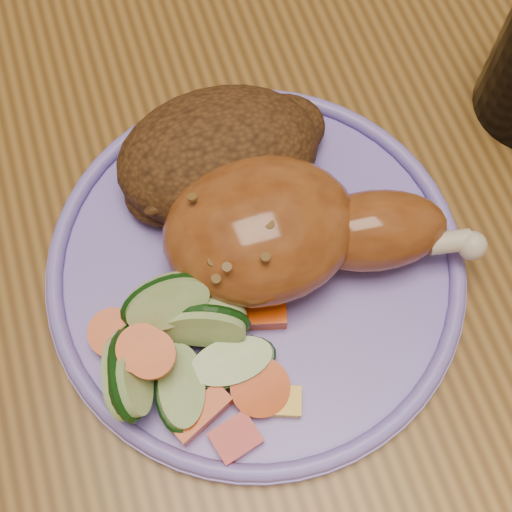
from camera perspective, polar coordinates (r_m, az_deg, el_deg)
name	(u,v)px	position (r m, az deg, el deg)	size (l,w,h in m)	color
ground	(248,391)	(1.20, -0.65, -10.77)	(4.00, 4.00, 0.00)	brown
dining_table	(239,212)	(0.56, -1.36, 3.56)	(0.90, 1.40, 0.75)	brown
plate	(256,269)	(0.44, 0.00, -1.05)	(0.26, 0.26, 0.01)	#836FDB
plate_rim	(256,262)	(0.43, 0.00, -0.51)	(0.26, 0.26, 0.01)	#836FDB
chicken_leg	(288,230)	(0.42, 2.59, 2.09)	(0.19, 0.10, 0.06)	brown
rice_pilaf	(222,154)	(0.45, -2.73, 8.15)	(0.14, 0.09, 0.06)	#4B2B12
vegetable_pile	(175,355)	(0.40, -6.52, -7.90)	(0.12, 0.12, 0.06)	#A50A05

